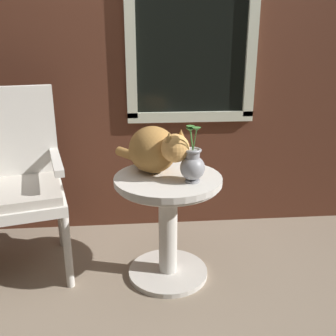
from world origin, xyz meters
The scene contains 6 objects.
ground_plane centered at (0.00, 0.00, 0.00)m, with size 6.00×6.00×0.00m, color gray.
back_wall centered at (0.01, 0.83, 1.30)m, with size 4.00×0.07×2.60m.
wicker_side_table centered at (0.09, 0.14, 0.43)m, with size 0.60×0.60×0.62m.
wicker_chair centered at (-0.80, 0.33, 0.59)m, with size 0.67×0.65×1.08m.
cat centered at (0.02, 0.21, 0.76)m, with size 0.41×0.49×0.27m.
pewter_vase_with_ivy centered at (0.21, 0.05, 0.72)m, with size 0.13×0.14×0.31m.
Camera 1 is at (-0.09, -1.81, 1.35)m, focal length 40.65 mm.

